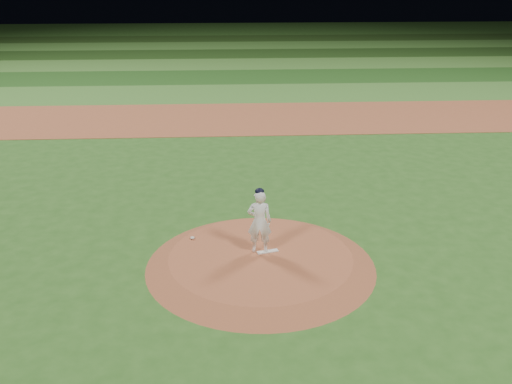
% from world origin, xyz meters
% --- Properties ---
extents(ground, '(120.00, 120.00, 0.00)m').
position_xyz_m(ground, '(0.00, 0.00, 0.00)').
color(ground, '#2C5D1E').
rests_on(ground, ground).
extents(infield_dirt_band, '(70.00, 6.00, 0.02)m').
position_xyz_m(infield_dirt_band, '(0.00, 14.00, 0.01)').
color(infield_dirt_band, '#9D5130').
rests_on(infield_dirt_band, ground).
extents(outfield_stripe_0, '(70.00, 5.00, 0.02)m').
position_xyz_m(outfield_stripe_0, '(0.00, 19.50, 0.01)').
color(outfield_stripe_0, '#3E782B').
rests_on(outfield_stripe_0, ground).
extents(outfield_stripe_1, '(70.00, 5.00, 0.02)m').
position_xyz_m(outfield_stripe_1, '(0.00, 24.50, 0.01)').
color(outfield_stripe_1, '#204E19').
rests_on(outfield_stripe_1, ground).
extents(outfield_stripe_2, '(70.00, 5.00, 0.02)m').
position_xyz_m(outfield_stripe_2, '(0.00, 29.50, 0.01)').
color(outfield_stripe_2, '#40782B').
rests_on(outfield_stripe_2, ground).
extents(outfield_stripe_3, '(70.00, 5.00, 0.02)m').
position_xyz_m(outfield_stripe_3, '(0.00, 34.50, 0.01)').
color(outfield_stripe_3, '#1D3E14').
rests_on(outfield_stripe_3, ground).
extents(outfield_stripe_4, '(70.00, 5.00, 0.02)m').
position_xyz_m(outfield_stripe_4, '(0.00, 39.50, 0.01)').
color(outfield_stripe_4, '#3C732A').
rests_on(outfield_stripe_4, ground).
extents(outfield_stripe_5, '(70.00, 5.00, 0.02)m').
position_xyz_m(outfield_stripe_5, '(0.00, 44.50, 0.01)').
color(outfield_stripe_5, '#204014').
rests_on(outfield_stripe_5, ground).
extents(pitchers_mound, '(5.50, 5.50, 0.25)m').
position_xyz_m(pitchers_mound, '(0.00, 0.00, 0.12)').
color(pitchers_mound, '#A25332').
rests_on(pitchers_mound, ground).
extents(pitching_rubber, '(0.54, 0.26, 0.03)m').
position_xyz_m(pitching_rubber, '(0.18, 0.20, 0.26)').
color(pitching_rubber, white).
rests_on(pitching_rubber, pitchers_mound).
extents(rosin_bag, '(0.12, 0.12, 0.06)m').
position_xyz_m(rosin_bag, '(-1.67, 1.00, 0.28)').
color(rosin_bag, beige).
rests_on(rosin_bag, pitchers_mound).
extents(pitcher_on_mound, '(0.61, 0.43, 1.65)m').
position_xyz_m(pitcher_on_mound, '(-0.01, 0.24, 1.06)').
color(pitcher_on_mound, white).
rests_on(pitcher_on_mound, pitchers_mound).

